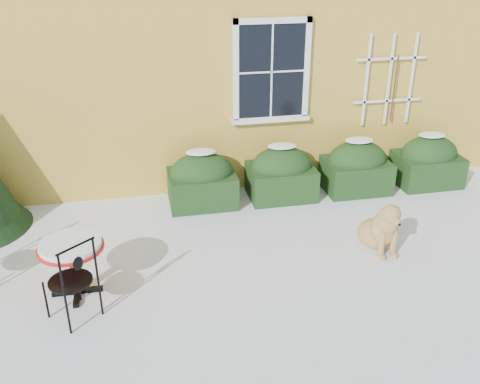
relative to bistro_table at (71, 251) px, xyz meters
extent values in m
plane|color=white|center=(2.11, -0.47, -0.59)|extent=(80.00, 80.00, 0.00)
cube|color=black|center=(3.01, 2.49, 1.38)|extent=(1.05, 0.03, 1.45)
cube|color=white|center=(3.01, 2.48, 2.15)|extent=(1.23, 0.06, 0.09)
cube|color=white|center=(3.01, 2.48, 0.61)|extent=(1.23, 0.06, 0.09)
cube|color=white|center=(2.44, 2.48, 1.38)|extent=(0.09, 0.06, 1.63)
cube|color=white|center=(3.58, 2.48, 1.38)|extent=(0.09, 0.06, 1.63)
cube|color=white|center=(3.01, 2.47, 1.38)|extent=(0.02, 0.02, 1.45)
cube|color=white|center=(3.01, 2.47, 1.38)|extent=(1.05, 0.02, 0.02)
cube|color=white|center=(3.01, 2.48, 0.61)|extent=(1.29, 0.14, 0.07)
cube|color=white|center=(4.61, 2.47, 1.16)|extent=(0.04, 0.03, 1.50)
cube|color=white|center=(5.01, 2.47, 1.16)|extent=(0.04, 0.03, 1.50)
cube|color=white|center=(5.41, 2.47, 1.16)|extent=(0.04, 0.03, 1.50)
cube|color=white|center=(5.01, 2.47, 0.81)|extent=(1.20, 0.03, 0.04)
cube|color=white|center=(5.01, 2.47, 1.51)|extent=(1.20, 0.03, 0.04)
cylinder|color=#472D19|center=(5.11, 2.45, 1.01)|extent=(0.02, 0.02, 1.10)
cube|color=black|center=(1.81, 2.08, -0.33)|extent=(1.05, 0.80, 0.52)
ellipsoid|color=black|center=(1.81, 2.08, -0.07)|extent=(1.00, 0.72, 0.67)
ellipsoid|color=white|center=(1.81, 2.08, 0.29)|extent=(0.47, 0.32, 0.06)
cube|color=black|center=(3.11, 2.08, -0.33)|extent=(1.05, 0.80, 0.52)
ellipsoid|color=black|center=(3.11, 2.08, -0.07)|extent=(1.00, 0.72, 0.67)
ellipsoid|color=white|center=(3.11, 2.08, 0.29)|extent=(0.47, 0.32, 0.06)
cube|color=black|center=(4.41, 2.08, -0.33)|extent=(1.05, 0.80, 0.52)
ellipsoid|color=black|center=(4.41, 2.08, -0.07)|extent=(1.00, 0.72, 0.67)
ellipsoid|color=white|center=(4.41, 2.08, 0.29)|extent=(0.47, 0.32, 0.06)
cube|color=black|center=(5.71, 2.08, -0.33)|extent=(1.05, 0.80, 0.52)
ellipsoid|color=black|center=(5.71, 2.08, -0.07)|extent=(1.00, 0.72, 0.67)
ellipsoid|color=white|center=(5.71, 2.08, 0.29)|extent=(0.47, 0.32, 0.06)
cube|color=black|center=(0.00, 0.00, -0.57)|extent=(0.60, 0.07, 0.05)
cube|color=black|center=(0.00, 0.00, -0.57)|extent=(0.07, 0.60, 0.05)
cube|color=#53361C|center=(0.00, 0.00, -0.27)|extent=(0.09, 0.09, 0.64)
cylinder|color=red|center=(0.00, 0.00, 0.05)|extent=(0.77, 0.77, 0.03)
cylinder|color=white|center=(0.00, 0.00, 0.09)|extent=(0.71, 0.71, 0.06)
cylinder|color=black|center=(0.04, -0.14, -0.36)|extent=(0.03, 0.03, 0.47)
cylinder|color=black|center=(-0.29, -0.40, -0.36)|extent=(0.03, 0.03, 0.47)
cylinder|color=black|center=(0.31, -0.47, -0.36)|extent=(0.03, 0.03, 0.47)
cylinder|color=black|center=(-0.02, -0.73, -0.36)|extent=(0.03, 0.03, 0.47)
cylinder|color=black|center=(0.01, -0.44, -0.12)|extent=(0.49, 0.49, 0.02)
cylinder|color=black|center=(0.31, -0.47, 0.15)|extent=(0.03, 0.03, 0.53)
cylinder|color=black|center=(-0.02, -0.73, 0.15)|extent=(0.03, 0.03, 0.53)
cylinder|color=black|center=(0.14, -0.60, 0.41)|extent=(0.38, 0.31, 0.03)
ellipsoid|color=black|center=(0.14, -0.60, 0.20)|extent=(0.12, 0.10, 0.16)
ellipsoid|color=tan|center=(3.98, 0.32, -0.41)|extent=(0.54, 0.58, 0.40)
ellipsoid|color=tan|center=(4.00, 0.14, -0.23)|extent=(0.41, 0.37, 0.50)
sphere|color=tan|center=(4.00, 0.09, -0.12)|extent=(0.31, 0.31, 0.31)
cylinder|color=tan|center=(3.92, 0.01, -0.39)|extent=(0.08, 0.08, 0.40)
cylinder|color=tan|center=(4.10, 0.03, -0.39)|extent=(0.08, 0.08, 0.40)
ellipsoid|color=tan|center=(3.92, -0.04, -0.56)|extent=(0.11, 0.14, 0.06)
ellipsoid|color=tan|center=(4.10, -0.02, -0.56)|extent=(0.11, 0.14, 0.06)
cylinder|color=tan|center=(4.00, 0.08, -0.07)|extent=(0.20, 0.24, 0.21)
sphere|color=tan|center=(4.01, 0.03, 0.04)|extent=(0.26, 0.26, 0.26)
ellipsoid|color=tan|center=(4.02, -0.08, 0.00)|extent=(0.14, 0.21, 0.12)
sphere|color=black|center=(4.03, -0.17, 0.00)|extent=(0.05, 0.05, 0.05)
ellipsoid|color=tan|center=(3.89, 0.06, 0.04)|extent=(0.07, 0.09, 0.16)
ellipsoid|color=tan|center=(4.12, 0.08, 0.04)|extent=(0.07, 0.09, 0.16)
cylinder|color=tan|center=(4.12, 0.53, -0.54)|extent=(0.24, 0.30, 0.07)
camera|label=1|loc=(0.87, -5.56, 3.31)|focal=40.00mm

